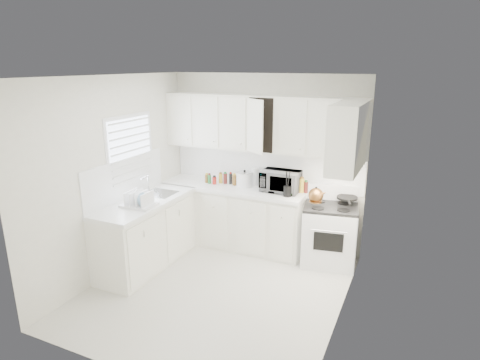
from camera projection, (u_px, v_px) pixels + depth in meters
The scene contains 34 objects.
floor at pixel (217, 290), 5.08m from camera, with size 3.20×3.20×0.00m, color silver.
ceiling at pixel (213, 76), 4.36m from camera, with size 3.20×3.20×0.00m, color white.
wall_back at pixel (265, 162), 6.12m from camera, with size 3.00×3.00×0.00m, color white.
wall_front at pixel (124, 245), 3.32m from camera, with size 3.00×3.00×0.00m, color white.
wall_left at pixel (114, 177), 5.31m from camera, with size 3.20×3.20×0.00m, color white.
wall_right at pixel (345, 210), 4.12m from camera, with size 3.20×3.20×0.00m, color white.
window_blinds at pixel (131, 153), 5.54m from camera, with size 0.06×0.96×1.06m, color white, non-canonical shape.
lower_cabinets_back at pixel (233, 217), 6.25m from camera, with size 2.22×0.60×0.90m, color white, non-canonical shape.
lower_cabinets_left at pixel (146, 235), 5.61m from camera, with size 0.60×1.60×0.90m, color white, non-canonical shape.
countertop_back at pixel (233, 188), 6.11m from camera, with size 2.24×0.64×0.05m, color white.
countertop_left at pixel (145, 202), 5.47m from camera, with size 0.64×1.62×0.05m, color white.
backsplash_back at pixel (264, 167), 6.13m from camera, with size 2.98×0.02×0.55m, color white.
backsplash_left at pixel (125, 178), 5.51m from camera, with size 0.02×1.60×0.55m, color white.
upper_cabinets_back at pixel (261, 151), 5.92m from camera, with size 3.00×0.33×0.80m, color white, non-canonical shape.
upper_cabinets_right at pixel (345, 170), 4.85m from camera, with size 0.33×0.90×0.80m, color white, non-canonical shape.
sink at pixel (159, 185), 5.74m from camera, with size 0.42×0.38×0.30m, color gray, non-canonical shape.
stove at pixel (330, 227), 5.60m from camera, with size 0.72×0.59×1.10m, color white, non-canonical shape.
tea_kettle at pixel (316, 194), 5.39m from camera, with size 0.25×0.21×0.23m, color brown, non-canonical shape.
frying_pan at pixel (347, 197), 5.55m from camera, with size 0.28×0.48×0.04m, color black, non-canonical shape.
microwave at pixel (281, 179), 5.81m from camera, with size 0.55×0.30×0.37m, color gray.
rice_cooker at pixel (245, 178), 6.09m from camera, with size 0.25×0.25×0.25m, color white, non-canonical shape.
paper_towel at pixel (255, 177), 6.11m from camera, with size 0.12×0.12×0.27m, color white.
utensil_crock at pixel (288, 184), 5.59m from camera, with size 0.12×0.12×0.36m, color black, non-canonical shape.
dish_rack at pixel (139, 198), 5.22m from camera, with size 0.42×0.31×0.23m, color white, non-canonical shape.
spice_left_0 at pixel (210, 177), 6.38m from camera, with size 0.06×0.06×0.13m, color brown.
spice_left_1 at pixel (211, 179), 6.27m from camera, with size 0.06×0.06×0.13m, color #256F34.
spice_left_2 at pixel (218, 178), 6.32m from camera, with size 0.06×0.06×0.13m, color #AF1E17.
spice_left_3 at pixel (220, 180), 6.21m from camera, with size 0.06×0.06×0.13m, color gold.
spice_left_4 at pixel (227, 179), 6.26m from camera, with size 0.06×0.06×0.13m, color #591E19.
spice_left_5 at pixel (229, 181), 6.15m from camera, with size 0.06×0.06×0.13m, color black.
spice_left_6 at pixel (236, 180), 6.20m from camera, with size 0.06×0.06×0.13m, color brown.
sauce_right_0 at pixel (298, 185), 5.84m from camera, with size 0.06×0.06×0.19m, color #AF1E17.
sauce_right_1 at pixel (301, 187), 5.76m from camera, with size 0.06×0.06×0.19m, color gold.
sauce_right_2 at pixel (306, 186), 5.79m from camera, with size 0.06×0.06×0.19m, color #591E19.
Camera 1 is at (2.12, -3.97, 2.74)m, focal length 30.29 mm.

